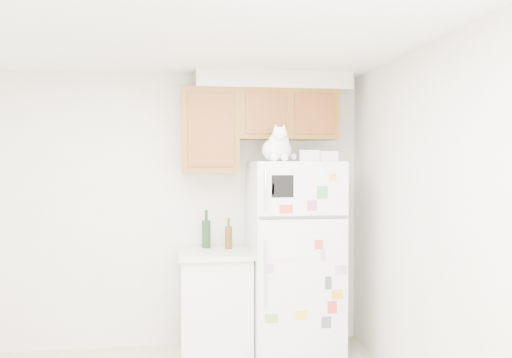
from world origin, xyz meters
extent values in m
cube|color=silver|center=(0.00, 2.00, 1.25)|extent=(3.80, 0.04, 2.50)
cube|color=silver|center=(1.90, 0.00, 1.25)|extent=(0.04, 4.00, 2.50)
cube|color=white|center=(0.00, 0.00, 2.50)|extent=(3.80, 4.00, 0.04)
cube|color=olive|center=(1.20, 1.82, 2.12)|extent=(0.90, 0.33, 0.45)
cube|color=olive|center=(0.50, 1.82, 1.98)|extent=(0.50, 0.33, 0.75)
cube|color=silver|center=(1.07, 1.83, 2.42)|extent=(1.40, 0.37, 0.15)
cube|color=white|center=(1.23, 1.62, 0.85)|extent=(0.76, 0.72, 1.70)
cube|color=white|center=(1.23, 1.25, 1.48)|extent=(0.74, 0.03, 0.44)
cube|color=white|center=(1.23, 1.25, 0.64)|extent=(0.74, 0.03, 1.19)
cube|color=#59595B|center=(1.23, 1.25, 1.25)|extent=(0.74, 0.03, 0.02)
cylinder|color=silver|center=(0.91, 1.22, 1.47)|extent=(0.02, 0.02, 0.32)
cylinder|color=silver|center=(0.91, 1.22, 0.80)|extent=(0.02, 0.02, 0.55)
cube|color=black|center=(1.05, 1.23, 1.50)|extent=(0.18, 0.00, 0.18)
cube|color=white|center=(1.07, 1.23, 1.05)|extent=(0.22, 0.00, 0.28)
cube|color=gold|center=(1.50, 1.23, 0.61)|extent=(0.09, 0.00, 0.08)
cube|color=#B883A3|center=(1.54, 1.23, 0.81)|extent=(0.10, 0.00, 0.07)
cube|color=red|center=(1.46, 1.23, 0.51)|extent=(0.08, 0.00, 0.10)
cube|color=#73A150|center=(0.96, 1.23, 0.43)|extent=(0.11, 0.00, 0.07)
cube|color=#BF88BA|center=(1.39, 1.23, 0.94)|extent=(0.05, 0.00, 0.10)
cube|color=yellow|center=(1.21, 1.23, 0.45)|extent=(0.09, 0.00, 0.07)
cube|color=#439559|center=(1.38, 1.23, 1.45)|extent=(0.09, 0.00, 0.10)
cube|color=gold|center=(1.46, 1.23, 1.57)|extent=(0.06, 0.00, 0.06)
cube|color=white|center=(0.95, 1.23, 1.48)|extent=(0.06, 0.00, 0.08)
cube|color=#545459|center=(1.41, 1.23, 0.38)|extent=(0.08, 0.00, 0.09)
cube|color=#D25034|center=(1.35, 1.23, 1.02)|extent=(0.07, 0.00, 0.08)
cube|color=#C64431|center=(1.08, 1.23, 1.32)|extent=(0.11, 0.00, 0.07)
cube|color=#48474C|center=(1.43, 1.23, 0.71)|extent=(0.05, 0.00, 0.11)
cube|color=#B649A0|center=(1.29, 1.23, 1.34)|extent=(0.08, 0.00, 0.08)
cube|color=#C18AB6|center=(0.94, 1.23, 0.84)|extent=(0.08, 0.00, 0.07)
cube|color=white|center=(0.54, 1.68, 0.44)|extent=(0.60, 0.60, 0.88)
cube|color=beige|center=(0.54, 1.66, 0.90)|extent=(0.64, 0.64, 0.04)
ellipsoid|color=white|center=(1.04, 1.47, 1.80)|extent=(0.24, 0.33, 0.21)
ellipsoid|color=white|center=(1.04, 1.37, 1.85)|extent=(0.18, 0.14, 0.20)
sphere|color=white|center=(1.04, 1.32, 1.92)|extent=(0.12, 0.12, 0.12)
cone|color=white|center=(1.01, 1.32, 1.98)|extent=(0.04, 0.04, 0.05)
cone|color=white|center=(1.08, 1.32, 1.98)|extent=(0.04, 0.04, 0.05)
cone|color=#D88C8C|center=(1.01, 1.32, 1.98)|extent=(0.02, 0.02, 0.03)
cone|color=#D88C8C|center=(1.08, 1.32, 1.98)|extent=(0.02, 0.02, 0.03)
sphere|color=white|center=(1.04, 1.27, 1.90)|extent=(0.05, 0.05, 0.05)
sphere|color=white|center=(1.00, 1.34, 1.73)|extent=(0.07, 0.07, 0.07)
sphere|color=white|center=(1.08, 1.34, 1.73)|extent=(0.07, 0.07, 0.07)
cylinder|color=white|center=(1.15, 1.58, 1.73)|extent=(0.15, 0.21, 0.07)
cube|color=white|center=(1.37, 1.62, 1.75)|extent=(0.20, 0.16, 0.10)
cube|color=white|center=(1.51, 1.54, 1.74)|extent=(0.16, 0.12, 0.09)
camera|label=1|loc=(0.22, -3.04, 1.68)|focal=38.00mm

